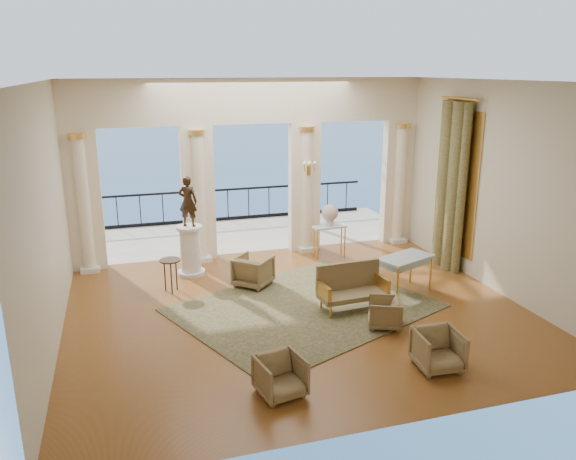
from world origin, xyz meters
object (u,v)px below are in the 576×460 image
object	(u,v)px
armchair_c	(385,311)
pedestal	(190,251)
game_table	(405,260)
side_table	(170,264)
armchair_a	(281,374)
settee	(351,286)
armchair_d	(253,270)
console_table	(330,231)
statue	(188,201)
armchair_b	(438,348)

from	to	relation	value
armchair_c	pedestal	distance (m)	5.02
game_table	side_table	bearing A→B (deg)	140.41
armchair_a	settee	xyz separation A→B (m)	(2.26, 2.66, 0.12)
game_table	side_table	world-z (taller)	game_table
armchair_a	armchair_d	world-z (taller)	armchair_d
armchair_a	pedestal	bearing A→B (deg)	85.14
armchair_c	console_table	size ratio (longest dim) A/B	0.71
armchair_a	statue	bearing A→B (deg)	85.14
side_table	game_table	bearing A→B (deg)	-17.67
armchair_a	game_table	xyz separation A→B (m)	(3.68, 3.05, 0.40)
side_table	settee	bearing A→B (deg)	-29.47
armchair_c	settee	distance (m)	1.06
pedestal	armchair_a	bearing A→B (deg)	-83.64
armchair_c	statue	distance (m)	5.22
pedestal	settee	bearing A→B (deg)	-45.12
pedestal	side_table	bearing A→B (deg)	-120.24
statue	console_table	size ratio (longest dim) A/B	1.34
statue	side_table	distance (m)	1.59
armchair_a	armchair_c	bearing A→B (deg)	21.94
armchair_c	side_table	world-z (taller)	side_table
settee	pedestal	bearing A→B (deg)	131.36
armchair_b	statue	xyz separation A→B (m)	(-3.28, 5.55, 1.42)
armchair_a	pedestal	xyz separation A→B (m)	(-0.62, 5.55, 0.23)
armchair_a	side_table	world-z (taller)	side_table
settee	armchair_c	bearing A→B (deg)	-78.92
armchair_a	armchair_d	xyz separation A→B (m)	(0.63, 4.41, 0.04)
armchair_b	armchair_d	bearing A→B (deg)	119.20
armchair_a	game_table	bearing A→B (deg)	28.47
pedestal	side_table	size ratio (longest dim) A/B	1.62
armchair_b	armchair_c	size ratio (longest dim) A/B	1.16
game_table	armchair_c	bearing A→B (deg)	-151.38
side_table	statue	bearing A→B (deg)	59.76
armchair_d	armchair_c	bearing A→B (deg)	167.42
pedestal	side_table	distance (m)	1.10
settee	statue	bearing A→B (deg)	131.36
armchair_c	game_table	distance (m)	1.87
settee	side_table	size ratio (longest dim) A/B	1.95
side_table	armchair_a	bearing A→B (deg)	-75.70
statue	side_table	bearing A→B (deg)	84.33
console_table	side_table	distance (m)	4.36
armchair_c	console_table	bearing A→B (deg)	-162.98
armchair_d	statue	size ratio (longest dim) A/B	0.64
armchair_d	side_table	world-z (taller)	armchair_d
armchair_b	settee	size ratio (longest dim) A/B	0.51
game_table	side_table	distance (m)	5.09
settee	side_table	distance (m)	3.95
statue	console_table	distance (m)	3.80
armchair_d	console_table	world-z (taller)	console_table
statue	side_table	xyz separation A→B (m)	(-0.55, -0.95, -1.15)
armchair_a	armchair_d	distance (m)	4.46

